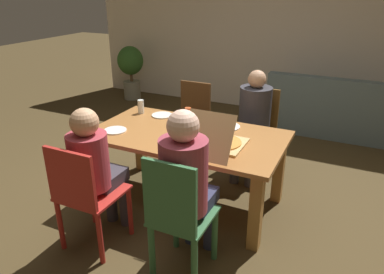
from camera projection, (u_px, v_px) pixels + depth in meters
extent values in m
plane|color=#47381E|center=(188.00, 200.00, 3.62)|extent=(20.00, 20.00, 0.00)
cube|color=beige|center=(276.00, 21.00, 5.71)|extent=(6.48, 0.12, 2.89)
cube|color=#A16632|center=(187.00, 136.00, 3.35)|extent=(1.77, 0.98, 0.04)
cube|color=#A87337|center=(96.00, 171.00, 3.47)|extent=(0.10, 0.10, 0.68)
cube|color=#A87337|center=(256.00, 212.00, 2.85)|extent=(0.10, 0.10, 0.68)
cube|color=#A87337|center=(140.00, 141.00, 4.13)|extent=(0.10, 0.10, 0.68)
cube|color=#A87337|center=(279.00, 169.00, 3.50)|extent=(0.10, 0.10, 0.68)
cylinder|color=#34673D|center=(176.00, 223.00, 2.91)|extent=(0.05, 0.05, 0.45)
cylinder|color=#34673D|center=(215.00, 234.00, 2.78)|extent=(0.05, 0.05, 0.45)
cylinder|color=#34673D|center=(152.00, 251.00, 2.60)|extent=(0.05, 0.05, 0.45)
cylinder|color=#34673D|center=(194.00, 266.00, 2.47)|extent=(0.05, 0.05, 0.45)
cube|color=#34673D|center=(184.00, 216.00, 2.60)|extent=(0.40, 0.44, 0.02)
cube|color=#34673D|center=(169.00, 198.00, 2.33)|extent=(0.38, 0.03, 0.51)
cylinder|color=#2E324D|center=(191.00, 217.00, 2.96)|extent=(0.10, 0.10, 0.47)
cylinder|color=#2E324D|center=(210.00, 223.00, 2.90)|extent=(0.10, 0.10, 0.47)
cube|color=#2E324D|center=(193.00, 198.00, 2.70)|extent=(0.30, 0.31, 0.11)
cylinder|color=#953745|center=(184.00, 176.00, 2.47)|extent=(0.34, 0.34, 0.53)
sphere|color=beige|center=(183.00, 126.00, 2.33)|extent=(0.22, 0.22, 0.22)
cylinder|color=#AC2720|center=(93.00, 200.00, 3.22)|extent=(0.04, 0.04, 0.45)
cylinder|color=#AC2720|center=(130.00, 211.00, 3.06)|extent=(0.04, 0.04, 0.45)
cylinder|color=#AC2720|center=(60.00, 225.00, 2.89)|extent=(0.04, 0.04, 0.45)
cylinder|color=#AC2720|center=(100.00, 239.00, 2.73)|extent=(0.04, 0.04, 0.45)
cube|color=#AC2720|center=(93.00, 193.00, 2.88)|extent=(0.45, 0.45, 0.02)
cube|color=#AC2720|center=(70.00, 179.00, 2.62)|extent=(0.43, 0.03, 0.45)
cylinder|color=#36323A|center=(111.00, 197.00, 3.25)|extent=(0.10, 0.10, 0.47)
cylinder|color=#36323A|center=(125.00, 201.00, 3.19)|extent=(0.10, 0.10, 0.47)
cube|color=#36323A|center=(105.00, 177.00, 2.99)|extent=(0.28, 0.31, 0.11)
cylinder|color=#A2353E|center=(89.00, 161.00, 2.77)|extent=(0.31, 0.31, 0.44)
sphere|color=tan|center=(84.00, 122.00, 2.65)|extent=(0.21, 0.21, 0.21)
cylinder|color=brown|center=(265.00, 162.00, 3.89)|extent=(0.04, 0.04, 0.45)
cylinder|color=brown|center=(230.00, 155.00, 4.05)|extent=(0.04, 0.04, 0.45)
cylinder|color=brown|center=(273.00, 150.00, 4.19)|extent=(0.04, 0.04, 0.45)
cylinder|color=brown|center=(240.00, 144.00, 4.34)|extent=(0.04, 0.04, 0.45)
cube|color=brown|center=(253.00, 133.00, 4.03)|extent=(0.45, 0.41, 0.02)
cube|color=brown|center=(260.00, 108.00, 4.09)|extent=(0.43, 0.03, 0.46)
cylinder|color=#434148|center=(250.00, 166.00, 3.80)|extent=(0.10, 0.10, 0.47)
cylinder|color=#434148|center=(235.00, 162.00, 3.87)|extent=(0.10, 0.10, 0.47)
cube|color=#434148|center=(249.00, 134.00, 3.85)|extent=(0.31, 0.36, 0.11)
cylinder|color=#323137|center=(255.00, 108.00, 3.91)|extent=(0.34, 0.34, 0.46)
sphere|color=tan|center=(257.00, 79.00, 3.79)|extent=(0.19, 0.19, 0.19)
cylinder|color=#523218|center=(196.00, 148.00, 4.22)|extent=(0.05, 0.05, 0.45)
cylinder|color=#523218|center=(170.00, 143.00, 4.35)|extent=(0.05, 0.05, 0.45)
cylinder|color=#523218|center=(207.00, 138.00, 4.50)|extent=(0.05, 0.05, 0.45)
cylinder|color=#523218|center=(183.00, 134.00, 4.63)|extent=(0.05, 0.05, 0.45)
cube|color=#523218|center=(189.00, 122.00, 4.33)|extent=(0.41, 0.40, 0.02)
cube|color=#523218|center=(196.00, 100.00, 4.40)|extent=(0.39, 0.03, 0.44)
cube|color=tan|center=(221.00, 144.00, 3.11)|extent=(0.39, 0.39, 0.02)
cylinder|color=#C57F31|center=(221.00, 142.00, 3.10)|extent=(0.34, 0.34, 0.01)
cube|color=tan|center=(208.00, 136.00, 2.80)|extent=(0.39, 0.20, 0.34)
cylinder|color=white|center=(227.00, 126.00, 3.49)|extent=(0.25, 0.25, 0.01)
cone|color=#C47B3E|center=(227.00, 125.00, 3.49)|extent=(0.13, 0.13, 0.02)
cylinder|color=white|center=(115.00, 130.00, 3.40)|extent=(0.21, 0.21, 0.01)
cylinder|color=white|center=(162.00, 115.00, 3.79)|extent=(0.22, 0.22, 0.01)
cylinder|color=silver|center=(141.00, 107.00, 3.84)|extent=(0.06, 0.06, 0.14)
cylinder|color=#DFCC5E|center=(173.00, 142.00, 3.01)|extent=(0.08, 0.08, 0.13)
cylinder|color=#BD4E27|center=(188.00, 113.00, 3.72)|extent=(0.06, 0.06, 0.11)
cube|color=slate|center=(331.00, 117.00, 5.25)|extent=(1.76, 0.78, 0.43)
cube|color=slate|center=(333.00, 94.00, 4.82)|extent=(1.76, 0.16, 0.41)
cube|color=slate|center=(280.00, 90.00, 5.44)|extent=(0.20, 0.74, 0.18)
cylinder|color=gray|center=(132.00, 90.00, 6.75)|extent=(0.31, 0.31, 0.33)
cylinder|color=brown|center=(131.00, 76.00, 6.65)|extent=(0.05, 0.05, 0.19)
ellipsoid|color=#336426|center=(130.00, 61.00, 6.54)|extent=(0.46, 0.46, 0.51)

